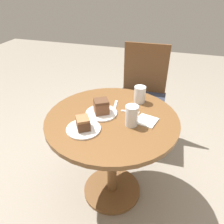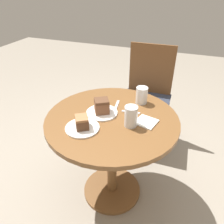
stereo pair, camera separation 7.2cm
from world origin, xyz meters
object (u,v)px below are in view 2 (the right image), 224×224
object	(u,v)px
cake_slice_near	(102,106)
glass_water	(142,96)
glass_lemonade	(131,117)
plate_near	(102,113)
plate_far	(82,128)
chair	(147,94)
cake_slice_far	(82,122)

from	to	relation	value
cake_slice_near	glass_water	distance (m)	0.31
glass_water	glass_lemonade	bearing A→B (deg)	-88.73
plate_near	glass_lemonade	world-z (taller)	glass_lemonade
cake_slice_near	plate_far	bearing A→B (deg)	-102.43
chair	glass_lemonade	world-z (taller)	chair
plate_near	glass_water	bearing A→B (deg)	47.48
cake_slice_near	glass_lemonade	distance (m)	0.23
plate_near	cake_slice_far	bearing A→B (deg)	-102.43
plate_far	glass_lemonade	world-z (taller)	glass_lemonade
cake_slice_far	glass_lemonade	xyz separation A→B (m)	(0.26, 0.13, 0.01)
glass_lemonade	cake_slice_far	bearing A→B (deg)	-153.08
chair	glass_water	size ratio (longest dim) A/B	8.10
cake_slice_near	glass_water	size ratio (longest dim) A/B	1.03
chair	glass_water	distance (m)	0.60
plate_near	glass_lemonade	bearing A→B (deg)	-16.92
plate_far	glass_lemonade	bearing A→B (deg)	26.92
chair	glass_lemonade	bearing A→B (deg)	-86.79
plate_far	plate_near	bearing A→B (deg)	77.57
plate_far	cake_slice_near	size ratio (longest dim) A/B	1.68
chair	plate_near	bearing A→B (deg)	-102.41
cake_slice_near	glass_lemonade	world-z (taller)	glass_lemonade
chair	cake_slice_far	bearing A→B (deg)	-102.70
plate_near	plate_far	size ratio (longest dim) A/B	1.01
plate_near	cake_slice_near	world-z (taller)	cake_slice_near
glass_water	cake_slice_far	bearing A→B (deg)	-120.71
plate_far	cake_slice_near	xyz separation A→B (m)	(0.04, 0.20, 0.05)
chair	plate_far	size ratio (longest dim) A/B	4.70
chair	cake_slice_near	distance (m)	0.82
cake_slice_far	glass_lemonade	distance (m)	0.29
plate_near	cake_slice_near	xyz separation A→B (m)	(0.00, 0.00, 0.05)
chair	cake_slice_far	size ratio (longest dim) A/B	8.62
cake_slice_far	glass_water	xyz separation A→B (m)	(0.25, 0.43, 0.01)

